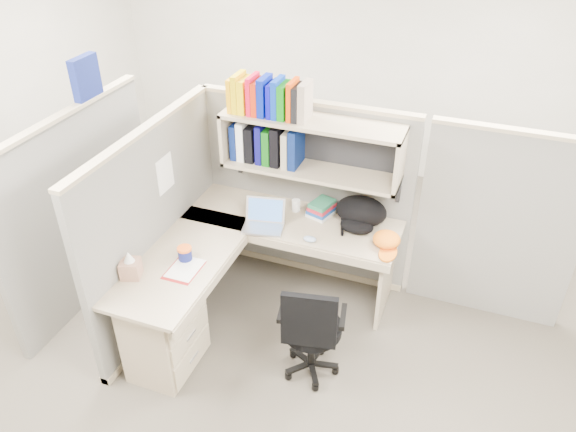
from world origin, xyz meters
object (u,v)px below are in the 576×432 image
at_px(laptop, 263,217).
at_px(task_chair, 311,344).
at_px(backpack, 359,215).
at_px(snack_canister, 185,253).
at_px(desk, 201,301).

xyz_separation_m(laptop, task_chair, (0.63, -0.65, -0.53)).
relative_size(backpack, snack_canister, 3.81).
bearing_deg(desk, task_chair, -0.13).
bearing_deg(laptop, task_chair, -57.25).
distance_m(desk, backpack, 1.39).
relative_size(laptop, backpack, 0.77).
relative_size(desk, backpack, 4.30).
bearing_deg(task_chair, snack_canister, 174.87).
bearing_deg(snack_canister, backpack, 38.15).
distance_m(laptop, backpack, 0.76).
xyz_separation_m(snack_canister, task_chair, (1.01, -0.09, -0.47)).
bearing_deg(task_chair, desk, 179.87).
bearing_deg(desk, snack_canister, 148.27).
xyz_separation_m(laptop, snack_canister, (-0.38, -0.56, -0.06)).
xyz_separation_m(laptop, backpack, (0.70, 0.28, 0.01)).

